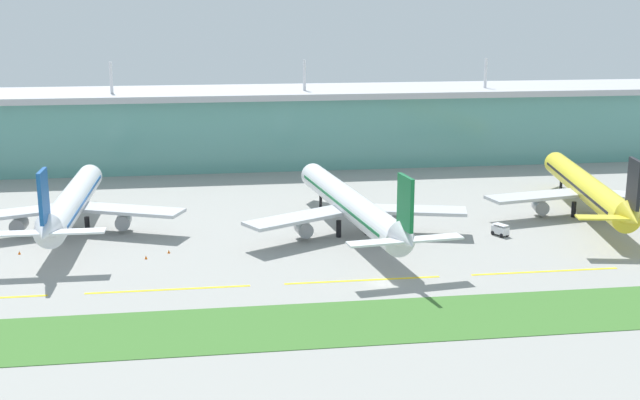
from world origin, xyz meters
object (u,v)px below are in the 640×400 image
at_px(airliner_middle, 351,205).
at_px(airliner_near, 71,203).
at_px(baggage_cart, 500,230).
at_px(safety_cone_nose_front, 19,253).
at_px(airliner_far, 587,188).
at_px(safety_cone_right_wingtip, 169,251).
at_px(safety_cone_left_wingtip, 146,257).

bearing_deg(airliner_middle, airliner_near, 170.21).
xyz_separation_m(baggage_cart, safety_cone_nose_front, (-98.00, 0.78, -0.91)).
xyz_separation_m(airliner_far, safety_cone_nose_front, (-123.71, -12.64, -6.11)).
relative_size(safety_cone_nose_front, safety_cone_right_wingtip, 1.00).
distance_m(airliner_middle, safety_cone_nose_front, 67.44).
distance_m(airliner_near, baggage_cart, 91.50).
distance_m(airliner_middle, airliner_far, 57.24).
relative_size(safety_cone_left_wingtip, safety_cone_right_wingtip, 1.00).
height_order(airliner_near, safety_cone_left_wingtip, airliner_near).
bearing_deg(safety_cone_right_wingtip, baggage_cart, 2.17).
xyz_separation_m(airliner_far, safety_cone_left_wingtip, (-98.94, -19.25, -6.11)).
bearing_deg(safety_cone_nose_front, airliner_far, 5.83).
height_order(airliner_middle, safety_cone_right_wingtip, airliner_middle).
relative_size(airliner_middle, baggage_cart, 17.71).
bearing_deg(safety_cone_right_wingtip, airliner_middle, 12.51).
distance_m(airliner_near, safety_cone_left_wingtip, 28.15).
relative_size(airliner_far, safety_cone_right_wingtip, 98.97).
xyz_separation_m(airliner_near, safety_cone_left_wingtip, (16.72, -21.82, -6.10)).
xyz_separation_m(baggage_cart, safety_cone_right_wingtip, (-69.02, -2.61, -0.91)).
height_order(baggage_cart, safety_cone_right_wingtip, baggage_cart).
distance_m(airliner_middle, safety_cone_right_wingtip, 39.39).
height_order(baggage_cart, safety_cone_nose_front, baggage_cart).
distance_m(airliner_far, safety_cone_right_wingtip, 96.27).
distance_m(airliner_far, safety_cone_left_wingtip, 100.98).
relative_size(baggage_cart, safety_cone_right_wingtip, 5.75).
height_order(airliner_middle, baggage_cart, airliner_middle).
bearing_deg(baggage_cart, safety_cone_nose_front, 179.55).
bearing_deg(safety_cone_nose_front, baggage_cart, -0.45).
xyz_separation_m(airliner_near, airliner_middle, (58.91, -10.16, 0.01)).
height_order(airliner_far, safety_cone_right_wingtip, airliner_far).
distance_m(safety_cone_nose_front, safety_cone_right_wingtip, 29.17).
bearing_deg(baggage_cart, airliner_far, 27.55).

